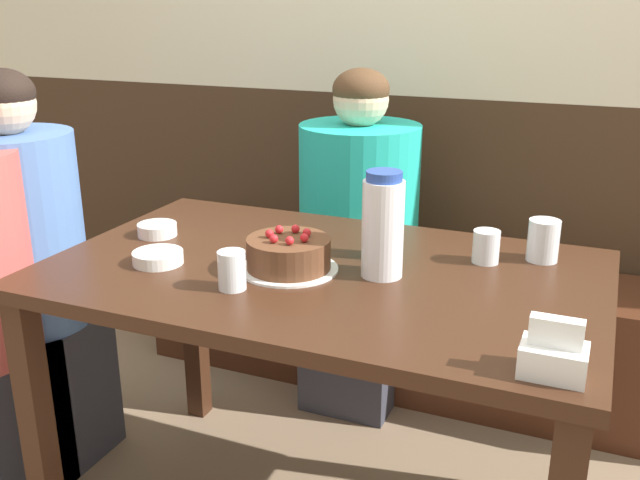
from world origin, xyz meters
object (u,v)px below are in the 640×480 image
bowl_soup_white (158,257)px  glass_water_tall (486,247)px  bowl_rice_small (157,230)px  person_teal_shirt (28,285)px  birthday_cake (289,254)px  glass_shot_small (543,240)px  water_pitcher (383,226)px  glass_tumbler_short (232,270)px  soju_bottle (375,219)px  bench_seat (410,324)px  napkin_holder (554,355)px  person_pale_blue_shirt (358,245)px

bowl_soup_white → glass_water_tall: (0.72, 0.31, 0.02)m
bowl_rice_small → person_teal_shirt: size_ratio=0.09×
birthday_cake → glass_shot_small: glass_shot_small is taller
glass_shot_small → water_pitcher: bearing=-143.2°
bowl_rice_small → glass_tumbler_short: (0.37, -0.25, 0.03)m
soju_bottle → glass_shot_small: 0.41m
bowl_rice_small → glass_water_tall: (0.85, 0.13, 0.02)m
water_pitcher → bowl_soup_white: size_ratio=2.03×
glass_tumbler_short → bench_seat: bearing=82.7°
napkin_holder → glass_tumbler_short: bearing=169.8°
birthday_cake → bowl_soup_white: size_ratio=1.92×
glass_tumbler_short → napkin_holder: bearing=-10.2°
bench_seat → napkin_holder: size_ratio=17.80×
glass_tumbler_short → person_teal_shirt: person_teal_shirt is taller
water_pitcher → bowl_soup_white: (-0.52, -0.13, -0.10)m
glass_shot_small → bowl_soup_white: bearing=-155.9°
bowl_soup_white → person_pale_blue_shirt: bearing=73.7°
glass_water_tall → person_pale_blue_shirt: (-0.49, 0.47, -0.21)m
soju_bottle → bowl_soup_white: 0.53m
soju_bottle → glass_tumbler_short: (-0.22, -0.32, -0.05)m
bowl_rice_small → water_pitcher: bearing=-4.0°
glass_water_tall → glass_tumbler_short: (-0.48, -0.38, 0.00)m
soju_bottle → bowl_soup_white: bearing=-151.7°
birthday_cake → bowl_soup_white: birthday_cake is taller
birthday_cake → bowl_rice_small: size_ratio=2.22×
bowl_rice_small → birthday_cake: bearing=-12.5°
glass_shot_small → person_pale_blue_shirt: person_pale_blue_shirt is taller
bowl_rice_small → glass_shot_small: glass_shot_small is taller
soju_bottle → person_teal_shirt: 1.05m
water_pitcher → napkin_holder: size_ratio=2.23×
bench_seat → glass_shot_small: size_ratio=19.21×
bench_seat → napkin_holder: 1.39m
bench_seat → glass_shot_small: (0.47, -0.58, 0.56)m
birthday_cake → glass_tumbler_short: bearing=-113.6°
glass_tumbler_short → glass_shot_small: glass_shot_small is taller
soju_bottle → glass_tumbler_short: size_ratio=2.36×
bowl_soup_white → bowl_rice_small: bearing=125.4°
soju_bottle → glass_shot_small: bearing=18.5°
birthday_cake → napkin_holder: size_ratio=2.11×
bench_seat → birthday_cake: (-0.07, -0.87, 0.55)m
birthday_cake → water_pitcher: size_ratio=0.95×
bench_seat → glass_tumbler_short: size_ratio=22.62×
glass_water_tall → glass_tumbler_short: 0.61m
person_teal_shirt → person_pale_blue_shirt: 1.03m
water_pitcher → person_teal_shirt: person_teal_shirt is taller
water_pitcher → glass_water_tall: bearing=41.3°
glass_tumbler_short → water_pitcher: bearing=36.2°
soju_bottle → glass_water_tall: (0.26, 0.06, -0.06)m
bench_seat → person_pale_blue_shirt: bearing=-130.3°
water_pitcher → soju_bottle: bearing=115.7°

